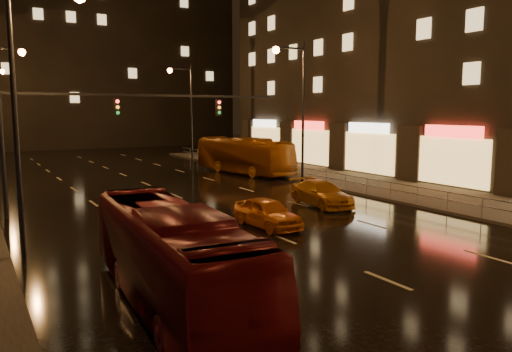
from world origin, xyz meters
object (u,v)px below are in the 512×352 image
at_px(bus_red, 171,255).
at_px(bus_curb, 243,156).
at_px(taxi_far, 322,193).
at_px(taxi_near, 267,213).

xyz_separation_m(bus_red, bus_curb, (15.47, 24.02, 0.15)).
xyz_separation_m(bus_curb, taxi_far, (-3.11, -14.70, -0.84)).
bearing_deg(bus_red, bus_curb, 60.82).
distance_m(taxi_near, taxi_far, 6.16).
xyz_separation_m(bus_curb, taxi_near, (-8.50, -17.67, -0.83)).
bearing_deg(bus_curb, bus_red, -129.67).
xyz_separation_m(bus_red, taxi_near, (6.97, 6.35, -0.68)).
distance_m(bus_curb, taxi_near, 19.62).
distance_m(bus_curb, taxi_far, 15.05).
bearing_deg(taxi_near, bus_red, -140.07).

